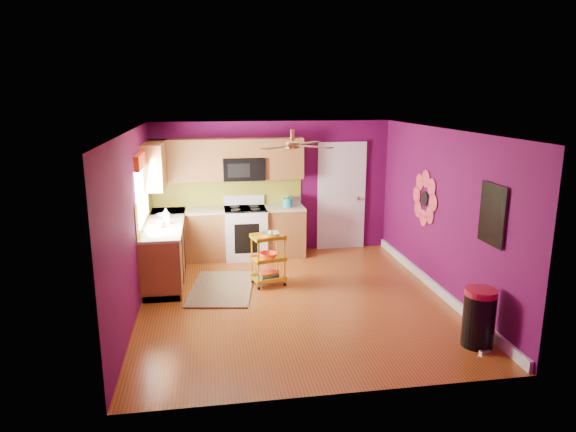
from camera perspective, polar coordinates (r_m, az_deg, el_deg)
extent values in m
plane|color=brown|center=(7.75, 0.70, -9.28)|extent=(5.00, 5.00, 0.00)
cube|color=#540943|center=(9.78, -1.76, 3.17)|extent=(4.50, 0.04, 2.50)
cube|color=#540943|center=(5.02, 5.62, -6.99)|extent=(4.50, 0.04, 2.50)
cube|color=#540943|center=(7.33, -16.88, -0.92)|extent=(0.04, 5.00, 2.50)
cube|color=#540943|center=(8.04, 16.74, 0.34)|extent=(0.04, 5.00, 2.50)
cube|color=silver|center=(7.16, 0.76, 9.49)|extent=(4.50, 5.00, 0.04)
cube|color=white|center=(8.37, 16.00, -7.56)|extent=(0.05, 4.90, 0.14)
cube|color=brown|center=(8.80, -13.46, -3.74)|extent=(0.60, 2.30, 0.90)
cube|color=brown|center=(9.59, -6.54, -2.01)|extent=(2.80, 0.60, 0.90)
cube|color=beige|center=(8.68, -13.63, -0.77)|extent=(0.63, 2.30, 0.04)
cube|color=beige|center=(9.48, -6.62, 0.73)|extent=(2.80, 0.63, 0.04)
cube|color=black|center=(8.92, -13.32, -6.19)|extent=(0.54, 2.30, 0.10)
cube|color=black|center=(9.71, -6.48, -4.29)|extent=(2.80, 0.54, 0.10)
cube|color=white|center=(9.58, -4.74, -1.93)|extent=(0.76, 0.66, 0.92)
cube|color=black|center=(9.47, -4.80, 0.78)|extent=(0.76, 0.62, 0.03)
cube|color=white|center=(9.71, -4.94, 1.80)|extent=(0.76, 0.06, 0.18)
cube|color=black|center=(9.27, -4.58, -2.52)|extent=(0.45, 0.02, 0.55)
cube|color=brown|center=(9.46, -11.31, 6.09)|extent=(1.32, 0.33, 0.75)
cube|color=brown|center=(9.55, -0.52, 6.43)|extent=(0.72, 0.33, 0.75)
cube|color=brown|center=(9.45, -5.00, 7.55)|extent=(0.76, 0.33, 0.34)
cube|color=brown|center=(9.01, -14.57, 5.57)|extent=(0.33, 1.30, 0.75)
cube|color=black|center=(9.46, -4.94, 5.24)|extent=(0.76, 0.38, 0.40)
cube|color=olive|center=(9.71, -6.74, 2.68)|extent=(2.80, 0.01, 0.51)
cube|color=olive|center=(8.64, -15.65, 0.93)|extent=(0.01, 2.30, 0.51)
cube|color=white|center=(8.28, -15.95, 2.88)|extent=(0.03, 1.20, 1.00)
cube|color=#F73F16|center=(8.21, -15.96, 6.12)|extent=(0.08, 1.35, 0.22)
cube|color=white|center=(10.05, 5.92, 2.09)|extent=(0.85, 0.04, 2.05)
cube|color=white|center=(10.03, 5.95, 2.07)|extent=(0.95, 0.02, 2.15)
sphere|color=#BF8C3F|center=(10.09, 7.76, 1.94)|extent=(0.07, 0.07, 0.07)
cylinder|color=black|center=(8.54, 14.94, 1.90)|extent=(0.01, 0.24, 0.24)
cube|color=teal|center=(6.77, 21.83, 0.14)|extent=(0.03, 0.52, 0.72)
cube|color=black|center=(6.76, 21.72, 0.13)|extent=(0.01, 0.56, 0.76)
cylinder|color=#BF8C3F|center=(7.37, 0.49, 8.97)|extent=(0.06, 0.06, 0.16)
cylinder|color=#BF8C3F|center=(7.38, 0.49, 7.89)|extent=(0.20, 0.20, 0.08)
cube|color=#4C2D19|center=(7.69, 2.15, 8.11)|extent=(0.47, 0.47, 0.01)
cube|color=#4C2D19|center=(7.60, -1.87, 8.05)|extent=(0.47, 0.47, 0.01)
cube|color=#4C2D19|center=(7.07, -1.32, 7.64)|extent=(0.47, 0.47, 0.01)
cube|color=#4C2D19|center=(7.17, 2.99, 7.70)|extent=(0.47, 0.47, 0.01)
cube|color=black|center=(8.21, -7.36, -7.97)|extent=(1.16, 1.65, 0.02)
cylinder|color=yellow|center=(7.98, -3.30, -5.39)|extent=(0.02, 0.02, 0.77)
cylinder|color=yellow|center=(8.13, -0.36, -5.00)|extent=(0.02, 0.02, 0.77)
cylinder|color=yellow|center=(8.26, -4.04, -4.75)|extent=(0.02, 0.02, 0.77)
cylinder|color=yellow|center=(8.40, -1.18, -4.39)|extent=(0.02, 0.02, 0.77)
sphere|color=black|center=(8.12, -3.27, -8.02)|extent=(0.05, 0.05, 0.05)
sphere|color=black|center=(8.27, -0.36, -7.59)|extent=(0.05, 0.05, 0.05)
sphere|color=black|center=(8.39, -3.99, -7.31)|extent=(0.05, 0.05, 0.05)
sphere|color=black|center=(8.53, -1.16, -6.90)|extent=(0.05, 0.05, 0.05)
cube|color=yellow|center=(8.08, -2.24, -2.42)|extent=(0.57, 0.47, 0.03)
cube|color=yellow|center=(8.19, -2.21, -4.79)|extent=(0.57, 0.47, 0.03)
cube|color=yellow|center=(8.29, -2.19, -6.92)|extent=(0.57, 0.47, 0.03)
imported|color=beige|center=(8.08, -1.94, -2.06)|extent=(0.33, 0.33, 0.07)
sphere|color=yellow|center=(8.08, -1.94, -1.92)|extent=(0.09, 0.09, 0.09)
imported|color=#F73F16|center=(8.17, -2.22, -4.41)|extent=(0.34, 0.34, 0.09)
cube|color=navy|center=(8.28, -2.19, -6.72)|extent=(0.33, 0.28, 0.04)
cube|color=#267233|center=(8.27, -2.20, -6.50)|extent=(0.33, 0.28, 0.03)
cube|color=#F73F16|center=(8.26, -2.20, -6.31)|extent=(0.33, 0.28, 0.03)
cylinder|color=black|center=(6.73, 20.41, -10.84)|extent=(0.45, 0.45, 0.65)
cylinder|color=#AB182D|center=(6.59, 20.67, -7.95)|extent=(0.38, 0.38, 0.08)
cube|color=beige|center=(6.71, 21.00, -13.87)|extent=(0.14, 0.09, 0.03)
cylinder|color=teal|center=(9.52, -0.05, 1.49)|extent=(0.18, 0.18, 0.16)
sphere|color=teal|center=(9.50, -0.05, 2.08)|extent=(0.06, 0.06, 0.06)
cube|color=beige|center=(9.71, 0.72, 1.78)|extent=(0.22, 0.15, 0.18)
imported|color=#EA3F72|center=(8.51, -13.28, -0.16)|extent=(0.10, 0.10, 0.21)
imported|color=white|center=(8.93, -13.42, 0.33)|extent=(0.13, 0.13, 0.17)
imported|color=white|center=(8.98, -13.67, 0.02)|extent=(0.23, 0.23, 0.06)
imported|color=white|center=(8.31, -13.98, -0.89)|extent=(0.14, 0.14, 0.11)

